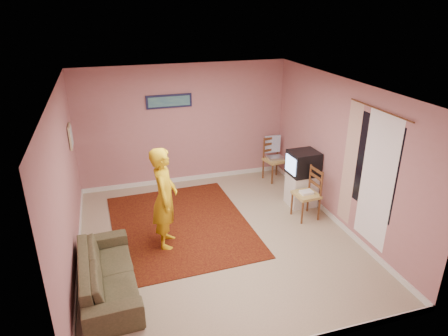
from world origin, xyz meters
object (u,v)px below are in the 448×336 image
object	(u,v)px
tv_cabinet	(301,189)
sofa	(108,273)
crt_tv	(303,163)
chair_b	(307,189)
chair_a	(275,155)
person	(165,198)

from	to	relation	value
tv_cabinet	sofa	bearing A→B (deg)	-157.77
crt_tv	chair_b	size ratio (longest dim) A/B	1.08
crt_tv	chair_a	bearing A→B (deg)	88.31
sofa	person	xyz separation A→B (m)	(0.97, 0.90, 0.58)
tv_cabinet	chair_b	bearing A→B (deg)	-108.10
crt_tv	person	world-z (taller)	person
crt_tv	sofa	distance (m)	4.09
tv_cabinet	person	bearing A→B (deg)	-167.19
chair_a	tv_cabinet	bearing A→B (deg)	-101.28
tv_cabinet	crt_tv	xyz separation A→B (m)	(-0.01, -0.00, 0.56)
sofa	crt_tv	bearing A→B (deg)	-70.49
tv_cabinet	chair_b	world-z (taller)	chair_b
crt_tv	chair_b	xyz separation A→B (m)	(-0.16, -0.50, -0.30)
crt_tv	person	bearing A→B (deg)	-169.43
crt_tv	person	size ratio (longest dim) A/B	0.33
sofa	tv_cabinet	bearing A→B (deg)	-70.51
chair_b	person	bearing A→B (deg)	-91.39
person	crt_tv	bearing A→B (deg)	-63.29
person	sofa	bearing A→B (deg)	146.70
chair_b	person	size ratio (longest dim) A/B	0.31
tv_cabinet	crt_tv	world-z (taller)	crt_tv
crt_tv	chair_a	size ratio (longest dim) A/B	1.07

